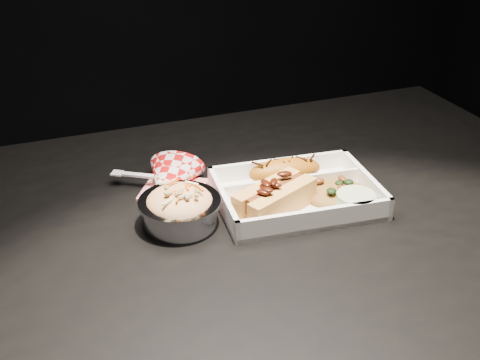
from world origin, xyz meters
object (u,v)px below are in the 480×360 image
at_px(fried_pastry, 285,171).
at_px(foil_coleslaw_cup, 180,207).
at_px(food_tray, 296,197).
at_px(dining_table, 251,260).
at_px(hotdog, 275,196).
at_px(napkin_fork, 168,180).

relative_size(fried_pastry, foil_coleslaw_cup, 1.01).
bearing_deg(food_tray, fried_pastry, 90.00).
distance_m(dining_table, hotdog, 0.13).
bearing_deg(foil_coleslaw_cup, hotdog, -9.34).
height_order(fried_pastry, foil_coleslaw_cup, foil_coleslaw_cup).
height_order(hotdog, foil_coleslaw_cup, foil_coleslaw_cup).
relative_size(foil_coleslaw_cup, napkin_fork, 0.73).
bearing_deg(napkin_fork, food_tray, -0.57).
bearing_deg(dining_table, fried_pastry, 36.38).
xyz_separation_m(dining_table, napkin_fork, (-0.10, 0.12, 0.11)).
distance_m(dining_table, foil_coleslaw_cup, 0.17).
distance_m(food_tray, fried_pastry, 0.06).
distance_m(food_tray, hotdog, 0.06).
distance_m(hotdog, napkin_fork, 0.19).
relative_size(fried_pastry, hotdog, 0.86).
bearing_deg(hotdog, dining_table, 131.02).
xyz_separation_m(hotdog, foil_coleslaw_cup, (-0.14, 0.02, -0.00)).
xyz_separation_m(fried_pastry, napkin_fork, (-0.19, 0.06, -0.01)).
relative_size(dining_table, napkin_fork, 7.09).
bearing_deg(fried_pastry, foil_coleslaw_cup, -164.81).
relative_size(food_tray, foil_coleslaw_cup, 2.15).
height_order(food_tray, hotdog, hotdog).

